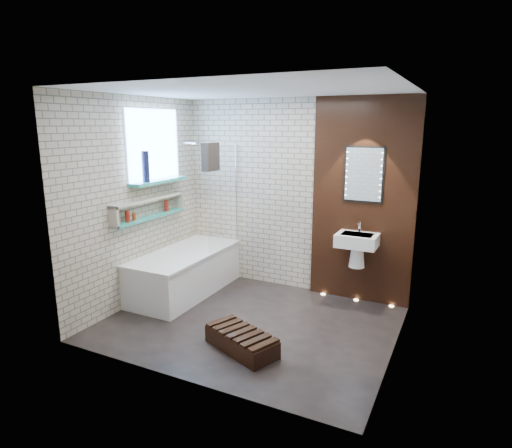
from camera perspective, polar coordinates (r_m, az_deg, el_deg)
The scene contains 15 objects.
ground at distance 5.17m, azimuth -0.75°, elevation -12.85°, with size 3.20×3.20×0.00m, color black.
room_shell at distance 4.75m, azimuth -0.80°, elevation 1.40°, with size 3.24×3.20×2.60m.
walnut_panel at distance 5.62m, azimuth 13.89°, elevation 2.83°, with size 1.30×0.06×2.60m, color black.
clerestory_window at distance 5.83m, azimuth -13.26°, elevation 9.17°, with size 0.18×1.00×0.94m.
display_niche at distance 5.73m, azimuth -13.85°, elevation 2.01°, with size 0.14×1.30×0.26m.
bathtub at distance 6.01m, azimuth -9.30°, elevation -6.24°, with size 0.79×1.74×0.70m.
bath_screen at distance 5.94m, azimuth -4.38°, elevation 3.51°, with size 0.01×0.78×1.40m, color white.
towel at distance 5.62m, azimuth -6.00°, elevation 8.80°, with size 0.11×0.28×0.36m, color black.
shower_head at distance 6.14m, azimuth -7.73°, elevation 10.50°, with size 0.18×0.18×0.02m, color silver.
washbasin at distance 5.55m, azimuth 13.16°, elevation -2.68°, with size 0.50×0.36×0.58m.
led_mirror at distance 5.54m, azimuth 14.00°, elevation 6.34°, with size 0.50×0.02×0.70m.
walnut_step at distance 4.58m, azimuth -1.93°, elevation -15.23°, with size 0.80×0.35×0.18m, color black.
niche_bottles at distance 5.69m, azimuth -14.27°, elevation 1.57°, with size 0.06×0.81×0.15m.
sill_vases at distance 5.59m, azimuth -14.35°, elevation 7.34°, with size 0.09×0.09×0.39m.
floor_uplights at distance 5.92m, azimuth 13.05°, elevation -9.71°, with size 0.96×0.06×0.01m.
Camera 1 is at (2.12, -4.14, 2.26)m, focal length 30.37 mm.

